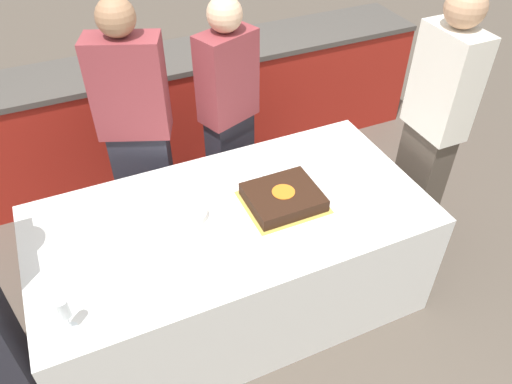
{
  "coord_description": "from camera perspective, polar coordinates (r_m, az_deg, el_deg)",
  "views": [
    {
      "loc": [
        -0.67,
        -1.82,
        2.57
      ],
      "look_at": [
        0.15,
        0.0,
        0.86
      ],
      "focal_mm": 35.0,
      "sensor_mm": 36.0,
      "label": 1
    }
  ],
  "objects": [
    {
      "name": "ground_plane",
      "position": [
        3.22,
        -2.42,
        -12.34
      ],
      "size": [
        14.0,
        14.0,
        0.0
      ],
      "primitive_type": "plane",
      "color": "brown"
    },
    {
      "name": "back_counter",
      "position": [
        4.08,
        -11.29,
        8.73
      ],
      "size": [
        4.4,
        0.58,
        0.92
      ],
      "color": "#A82319",
      "rests_on": "ground_plane"
    },
    {
      "name": "dining_table",
      "position": [
        2.93,
        -2.63,
        -7.88
      ],
      "size": [
        2.12,
        1.06,
        0.76
      ],
      "color": "silver",
      "rests_on": "ground_plane"
    },
    {
      "name": "cake",
      "position": [
        2.69,
        3.12,
        -0.62
      ],
      "size": [
        0.42,
        0.37,
        0.08
      ],
      "color": "gold",
      "rests_on": "dining_table"
    },
    {
      "name": "plate_stack",
      "position": [
        2.64,
        -7.74,
        -2.54
      ],
      "size": [
        0.2,
        0.2,
        0.04
      ],
      "color": "white",
      "rests_on": "dining_table"
    },
    {
      "name": "wine_glass",
      "position": [
        2.23,
        -21.12,
        -12.43
      ],
      "size": [
        0.06,
        0.06,
        0.18
      ],
      "color": "white",
      "rests_on": "dining_table"
    },
    {
      "name": "side_plate_near_cake",
      "position": [
        2.93,
        -0.73,
        2.57
      ],
      "size": [
        0.2,
        0.2,
        0.0
      ],
      "color": "white",
      "rests_on": "dining_table"
    },
    {
      "name": "utensil_pile",
      "position": [
        2.37,
        1.62,
        -8.91
      ],
      "size": [
        0.17,
        0.09,
        0.02
      ],
      "color": "white",
      "rests_on": "dining_table"
    },
    {
      "name": "person_cutting_cake",
      "position": [
        3.24,
        -3.12,
        8.49
      ],
      "size": [
        0.4,
        0.31,
        1.62
      ],
      "rotation": [
        0.0,
        0.0,
        -2.77
      ],
      "color": "#282833",
      "rests_on": "ground_plane"
    },
    {
      "name": "person_seated_right",
      "position": [
        3.13,
        19.43,
        6.53
      ],
      "size": [
        0.21,
        0.36,
        1.77
      ],
      "rotation": [
        0.0,
        0.0,
        -1.57
      ],
      "color": "#4C4238",
      "rests_on": "ground_plane"
    },
    {
      "name": "person_standing_back",
      "position": [
        3.1,
        -13.41,
        6.45
      ],
      "size": [
        0.46,
        0.34,
        1.7
      ],
      "rotation": [
        0.0,
        0.0,
        2.76
      ],
      "color": "#282833",
      "rests_on": "ground_plane"
    }
  ]
}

